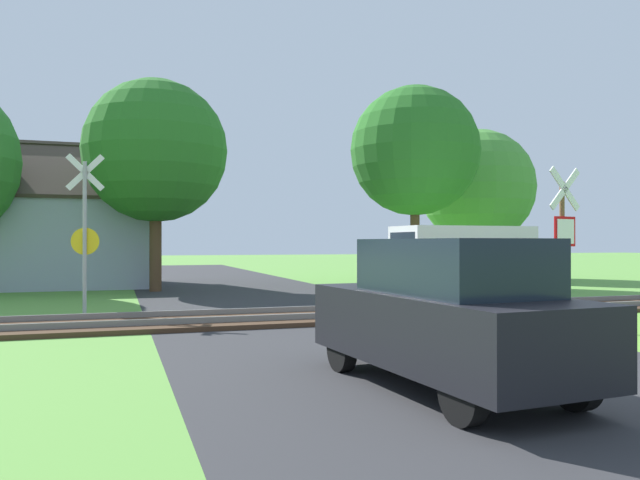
% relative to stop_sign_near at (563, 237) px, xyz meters
% --- Properties ---
extents(ground_plane, '(160.00, 160.00, 0.00)m').
position_rel_stop_sign_near_xyz_m(ground_plane, '(-4.27, -3.59, -1.84)').
color(ground_plane, '#5B933D').
extents(road_asphalt, '(7.24, 80.00, 0.01)m').
position_rel_stop_sign_near_xyz_m(road_asphalt, '(-4.27, -1.59, -1.84)').
color(road_asphalt, '#2D2D30').
rests_on(road_asphalt, ground).
extents(rail_track, '(60.00, 2.60, 0.22)m').
position_rel_stop_sign_near_xyz_m(rail_track, '(-4.27, 3.16, -1.78)').
color(rail_track, '#422D1E').
rests_on(rail_track, ground).
extents(stop_sign_near, '(0.86, 0.22, 3.25)m').
position_rel_stop_sign_near_xyz_m(stop_sign_near, '(0.00, 0.00, 0.00)').
color(stop_sign_near, brown).
rests_on(stop_sign_near, ground).
extents(crossing_sign_far, '(0.87, 0.17, 3.83)m').
position_rel_stop_sign_near_xyz_m(crossing_sign_far, '(-9.22, 5.26, 0.25)').
color(crossing_sign_far, '#9E9EA5').
rests_on(crossing_sign_far, ground).
extents(house, '(7.96, 5.84, 5.74)m').
position_rel_stop_sign_near_xyz_m(house, '(-10.78, 16.32, 0.08)').
color(house, '#99A3B7').
rests_on(house, ground).
extents(tree_right, '(5.13, 5.13, 7.94)m').
position_rel_stop_sign_near_xyz_m(tree_right, '(2.75, 11.95, 3.52)').
color(tree_right, '#513823').
rests_on(tree_right, ground).
extents(tree_far, '(5.58, 5.58, 7.23)m').
position_rel_stop_sign_near_xyz_m(tree_far, '(8.17, 16.05, 2.60)').
color(tree_far, '#513823').
rests_on(tree_far, ground).
extents(tree_center, '(5.08, 5.08, 7.55)m').
position_rel_stop_sign_near_xyz_m(tree_center, '(-7.18, 12.57, 3.16)').
color(tree_center, '#513823').
rests_on(tree_center, ground).
extents(mail_truck, '(4.95, 2.02, 2.24)m').
position_rel_stop_sign_near_xyz_m(mail_truck, '(1.56, 6.70, -0.60)').
color(mail_truck, white).
rests_on(mail_truck, ground).
extents(parked_car, '(1.97, 4.12, 1.78)m').
position_rel_stop_sign_near_xyz_m(parked_car, '(-4.82, -3.80, -0.95)').
color(parked_car, black).
rests_on(parked_car, ground).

